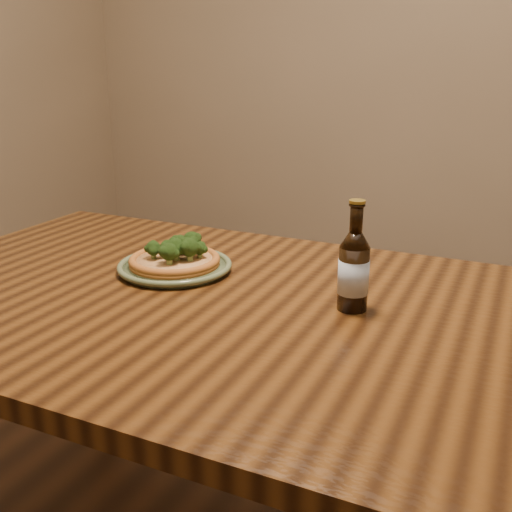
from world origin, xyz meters
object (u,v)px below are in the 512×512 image
at_px(table, 248,346).
at_px(plate, 175,266).
at_px(beer_bottle, 354,270).
at_px(pizza, 176,257).

relative_size(table, plate, 6.27).
distance_m(plate, beer_bottle, 0.43).
bearing_deg(pizza, table, -24.25).
xyz_separation_m(pizza, beer_bottle, (0.42, -0.05, 0.05)).
bearing_deg(beer_bottle, plate, -179.55).
height_order(table, pizza, pizza).
bearing_deg(table, beer_bottle, 16.69).
bearing_deg(plate, table, -23.63).
bearing_deg(pizza, beer_bottle, -6.17).
xyz_separation_m(plate, pizza, (0.00, 0.00, 0.02)).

